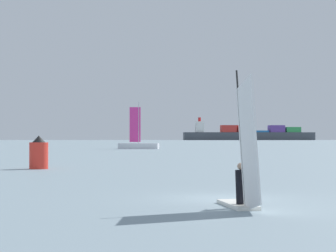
{
  "coord_description": "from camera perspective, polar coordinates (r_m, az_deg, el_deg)",
  "views": [
    {
      "loc": [
        7.31,
        -22.27,
        2.22
      ],
      "look_at": [
        -4.25,
        4.41,
        2.81
      ],
      "focal_mm": 67.15,
      "sensor_mm": 36.0,
      "label": 1
    }
  ],
  "objects": [
    {
      "name": "small_sailboat",
      "position": [
        135.28,
        -2.69,
        -1.73
      ],
      "size": [
        9.08,
        5.28,
        10.17
      ],
      "rotation": [
        0.0,
        0.0,
        0.29
      ],
      "color": "white",
      "rests_on": "ground_plane"
    },
    {
      "name": "cargo_ship",
      "position": [
        926.9,
        7.39,
        -0.72
      ],
      "size": [
        180.7,
        108.66,
        33.1
      ],
      "rotation": [
        0.0,
        0.0,
        0.48
      ],
      "color": "#3F444C",
      "rests_on": "ground_plane"
    },
    {
      "name": "ground_plane",
      "position": [
        23.54,
        5.26,
        -6.56
      ],
      "size": [
        4000.0,
        4000.0,
        0.0
      ],
      "primitive_type": "plane",
      "color": "gray"
    },
    {
      "name": "channel_buoy",
      "position": [
        46.97,
        -11.65,
        -2.49
      ],
      "size": [
        1.37,
        1.37,
        2.44
      ],
      "color": "red",
      "rests_on": "ground_plane"
    },
    {
      "name": "windsurfer",
      "position": [
        20.11,
        6.83,
        -4.16
      ],
      "size": [
        2.38,
        3.34,
        4.54
      ],
      "rotation": [
        0.0,
        0.0,
        2.15
      ],
      "color": "white",
      "rests_on": "ground_plane"
    }
  ]
}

